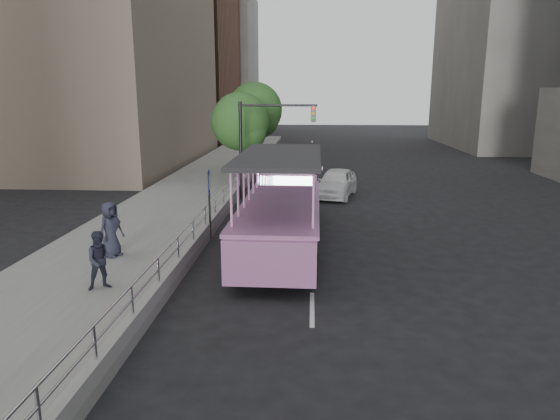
% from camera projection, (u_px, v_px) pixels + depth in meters
% --- Properties ---
extents(ground, '(160.00, 160.00, 0.00)m').
position_uv_depth(ground, '(279.00, 281.00, 15.28)').
color(ground, black).
extents(sidewalk, '(5.50, 80.00, 0.30)m').
position_uv_depth(sidewalk, '(179.00, 204.00, 25.32)').
color(sidewalk, gray).
rests_on(sidewalk, ground).
extents(kerb_wall, '(0.24, 30.00, 0.36)m').
position_uv_depth(kerb_wall, '(194.00, 245.00, 17.31)').
color(kerb_wall, gray).
rests_on(kerb_wall, sidewalk).
extents(guardrail, '(0.07, 22.00, 0.71)m').
position_uv_depth(guardrail, '(193.00, 226.00, 17.16)').
color(guardrail, silver).
rests_on(guardrail, kerb_wall).
extents(duck_boat, '(2.83, 10.87, 3.60)m').
position_uv_depth(duck_boat, '(283.00, 209.00, 18.90)').
color(duck_boat, black).
rests_on(duck_boat, ground).
extents(car, '(2.86, 4.86, 1.55)m').
position_uv_depth(car, '(336.00, 182.00, 27.77)').
color(car, silver).
rests_on(car, ground).
extents(pedestrian_mid, '(1.01, 0.95, 1.65)m').
position_uv_depth(pedestrian_mid, '(101.00, 260.00, 13.71)').
color(pedestrian_mid, '#242635').
rests_on(pedestrian_mid, sidewalk).
extents(pedestrian_far, '(0.93, 1.07, 1.85)m').
position_uv_depth(pedestrian_far, '(111.00, 229.00, 16.47)').
color(pedestrian_far, '#242635').
rests_on(pedestrian_far, sidewalk).
extents(parking_sign, '(0.10, 0.62, 2.74)m').
position_uv_depth(parking_sign, '(209.00, 196.00, 19.27)').
color(parking_sign, black).
rests_on(parking_sign, ground).
extents(traffic_signal, '(4.20, 0.32, 5.20)m').
position_uv_depth(traffic_signal, '(263.00, 134.00, 26.74)').
color(traffic_signal, black).
rests_on(traffic_signal, ground).
extents(street_tree_near, '(3.52, 3.52, 5.72)m').
position_uv_depth(street_tree_near, '(242.00, 124.00, 30.10)').
color(street_tree_near, '#342717').
rests_on(street_tree_near, ground).
extents(street_tree_far, '(3.97, 3.97, 6.45)m').
position_uv_depth(street_tree_far, '(256.00, 112.00, 35.81)').
color(street_tree_far, '#342717').
rests_on(street_tree_far, ground).
extents(midrise_brick, '(18.00, 16.00, 26.00)m').
position_uv_depth(midrise_brick, '(156.00, 31.00, 60.09)').
color(midrise_brick, brown).
rests_on(midrise_brick, ground).
extents(midrise_stone_b, '(16.00, 14.00, 20.00)m').
position_uv_depth(midrise_stone_b, '(202.00, 64.00, 76.20)').
color(midrise_stone_b, gray).
rests_on(midrise_stone_b, ground).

